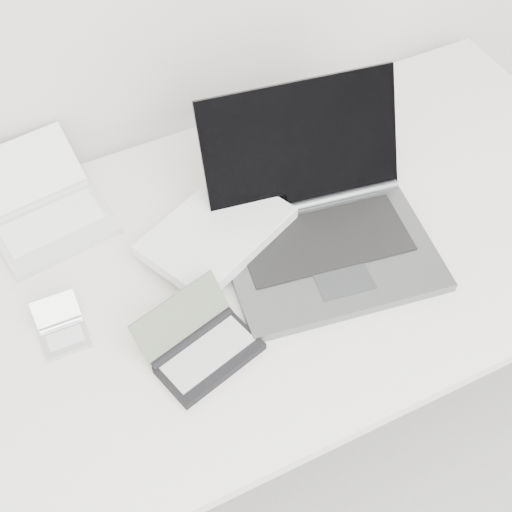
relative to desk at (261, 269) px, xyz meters
name	(u,v)px	position (x,y,z in m)	size (l,w,h in m)	color
desk	(261,269)	(0.00, 0.00, 0.00)	(1.60, 0.80, 0.73)	white
laptop_large	(290,226)	(0.07, 0.01, 0.09)	(0.58, 0.45, 0.25)	slate
netbook_open_white	(46,213)	(-0.35, 0.27, 0.07)	(0.26, 0.30, 0.10)	silver
pda_silver	(63,331)	(-0.40, -0.01, 0.06)	(0.08, 0.10, 0.06)	silver
palmtop_charcoal	(202,347)	(-0.19, -0.15, 0.07)	(0.21, 0.19, 0.09)	black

